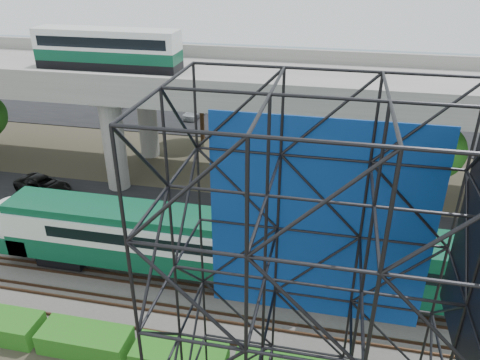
# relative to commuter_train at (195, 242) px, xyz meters

# --- Properties ---
(ground) EXTENTS (140.00, 140.00, 0.00)m
(ground) POSITION_rel_commuter_train_xyz_m (0.05, -2.00, -2.88)
(ground) COLOR #474233
(ground) RESTS_ON ground
(ballast_bed) EXTENTS (90.00, 12.00, 0.20)m
(ballast_bed) POSITION_rel_commuter_train_xyz_m (0.05, 0.00, -2.78)
(ballast_bed) COLOR slate
(ballast_bed) RESTS_ON ground
(service_road) EXTENTS (90.00, 5.00, 0.08)m
(service_road) POSITION_rel_commuter_train_xyz_m (0.05, 8.50, -2.84)
(service_road) COLOR black
(service_road) RESTS_ON ground
(parking_lot) EXTENTS (90.00, 18.00, 0.08)m
(parking_lot) POSITION_rel_commuter_train_xyz_m (0.05, 32.00, -2.84)
(parking_lot) COLOR black
(parking_lot) RESTS_ON ground
(harbor_water) EXTENTS (140.00, 40.00, 0.03)m
(harbor_water) POSITION_rel_commuter_train_xyz_m (0.05, 54.00, -2.87)
(harbor_water) COLOR #3F5C68
(harbor_water) RESTS_ON ground
(rail_tracks) EXTENTS (90.00, 9.52, 0.16)m
(rail_tracks) POSITION_rel_commuter_train_xyz_m (0.05, -0.00, -2.60)
(rail_tracks) COLOR #472D1E
(rail_tracks) RESTS_ON ballast_bed
(commuter_train) EXTENTS (29.30, 3.06, 4.30)m
(commuter_train) POSITION_rel_commuter_train_xyz_m (0.00, 0.00, 0.00)
(commuter_train) COLOR black
(commuter_train) RESTS_ON rail_tracks
(overpass) EXTENTS (80.00, 12.00, 12.40)m
(overpass) POSITION_rel_commuter_train_xyz_m (-0.78, 14.00, 5.33)
(overpass) COLOR #9E9B93
(overpass) RESTS_ON ground
(scaffold_tower) EXTENTS (9.36, 6.36, 15.00)m
(scaffold_tower) POSITION_rel_commuter_train_xyz_m (7.15, -9.98, 4.59)
(scaffold_tower) COLOR black
(scaffold_tower) RESTS_ON ground
(hedge_strip) EXTENTS (34.60, 1.80, 1.20)m
(hedge_strip) POSITION_rel_commuter_train_xyz_m (1.06, -6.30, -2.32)
(hedge_strip) COLOR #185B14
(hedge_strip) RESTS_ON ground
(trees) EXTENTS (40.94, 16.94, 7.69)m
(trees) POSITION_rel_commuter_train_xyz_m (-4.62, 14.17, 2.69)
(trees) COLOR #382314
(trees) RESTS_ON ground
(suv) EXTENTS (5.43, 3.61, 1.38)m
(suv) POSITION_rel_commuter_train_xyz_m (-15.56, 8.19, -2.11)
(suv) COLOR black
(suv) RESTS_ON service_road
(parked_cars) EXTENTS (37.81, 9.64, 1.31)m
(parked_cars) POSITION_rel_commuter_train_xyz_m (0.36, 31.70, -2.18)
(parked_cars) COLOR silver
(parked_cars) RESTS_ON parking_lot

